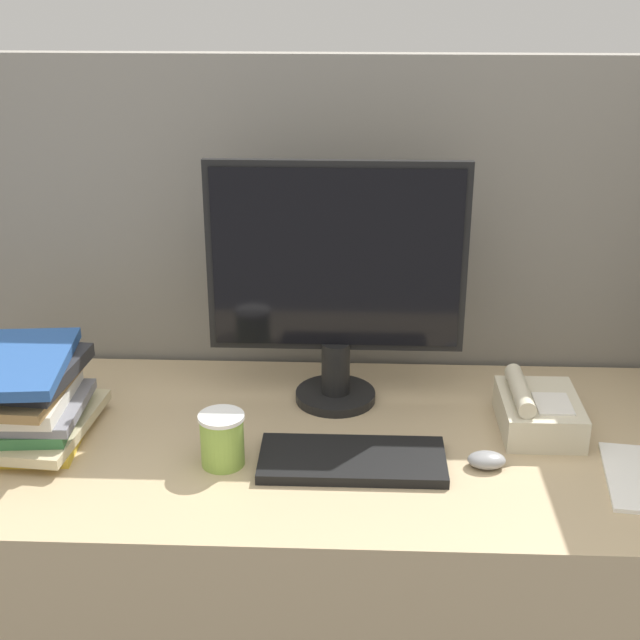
% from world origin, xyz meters
% --- Properties ---
extents(cubicle_panel_rear, '(2.04, 0.04, 1.46)m').
position_xyz_m(cubicle_panel_rear, '(0.00, 0.76, 0.73)').
color(cubicle_panel_rear, gray).
rests_on(cubicle_panel_rear, ground_plane).
extents(desk, '(1.64, 0.72, 0.74)m').
position_xyz_m(desk, '(0.00, 0.36, 0.37)').
color(desk, tan).
rests_on(desk, ground_plane).
extents(monitor, '(0.54, 0.18, 0.53)m').
position_xyz_m(monitor, '(0.06, 0.54, 1.02)').
color(monitor, black).
rests_on(monitor, desk).
extents(keyboard, '(0.36, 0.16, 0.02)m').
position_xyz_m(keyboard, '(0.10, 0.27, 0.75)').
color(keyboard, black).
rests_on(keyboard, desk).
extents(mouse, '(0.07, 0.05, 0.03)m').
position_xyz_m(mouse, '(0.35, 0.27, 0.76)').
color(mouse, gray).
rests_on(mouse, desk).
extents(coffee_cup, '(0.09, 0.09, 0.11)m').
position_xyz_m(coffee_cup, '(-0.15, 0.26, 0.80)').
color(coffee_cup, '#8CB247').
rests_on(coffee_cup, desk).
extents(book_stack, '(0.27, 0.33, 0.18)m').
position_xyz_m(book_stack, '(-0.57, 0.34, 0.83)').
color(book_stack, gold).
rests_on(book_stack, desk).
extents(desk_telephone, '(0.16, 0.21, 0.11)m').
position_xyz_m(desk_telephone, '(0.48, 0.42, 0.78)').
color(desk_telephone, beige).
rests_on(desk_telephone, desk).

